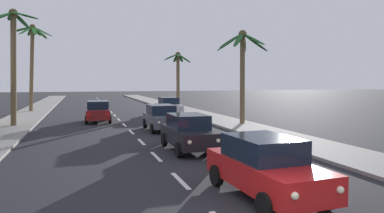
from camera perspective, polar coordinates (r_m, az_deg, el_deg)
name	(u,v)px	position (r m, az deg, el deg)	size (l,w,h in m)	color
sidewalk_right	(224,121)	(28.08, 5.21, -2.38)	(3.20, 110.00, 0.14)	gray
sidewalk_left	(6,129)	(26.33, -27.95, -3.27)	(3.20, 110.00, 0.14)	gray
lane_markings	(132,126)	(25.69, -9.75, -3.17)	(4.28, 86.73, 0.01)	silver
sedan_lead_at_stop_bar	(265,166)	(10.20, 11.72, -9.46)	(2.10, 4.51, 1.68)	red
sedan_third_in_queue	(189,132)	(16.56, -0.57, -4.15)	(1.96, 4.46, 1.68)	black
sedan_fifth_in_queue	(161,117)	(23.38, -5.01, -1.75)	(1.97, 4.46, 1.68)	#4C515B
sedan_oncoming_far	(98,111)	(28.95, -14.99, -0.75)	(2.12, 4.51, 1.68)	maroon
sedan_parked_nearest_kerb	(169,106)	(34.23, -3.77, 0.11)	(1.97, 4.46, 1.68)	silver
palm_left_third	(13,49)	(27.67, -27.01, 8.35)	(3.22, 3.19, 8.25)	brown
palm_left_farthest	(32,50)	(40.39, -24.52, 8.39)	(4.08, 4.04, 9.14)	brown
palm_right_second	(242,58)	(26.18, 8.14, 7.74)	(4.12, 4.25, 6.97)	brown
palm_right_third	(178,69)	(39.94, -2.29, 6.10)	(3.27, 3.43, 6.56)	brown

